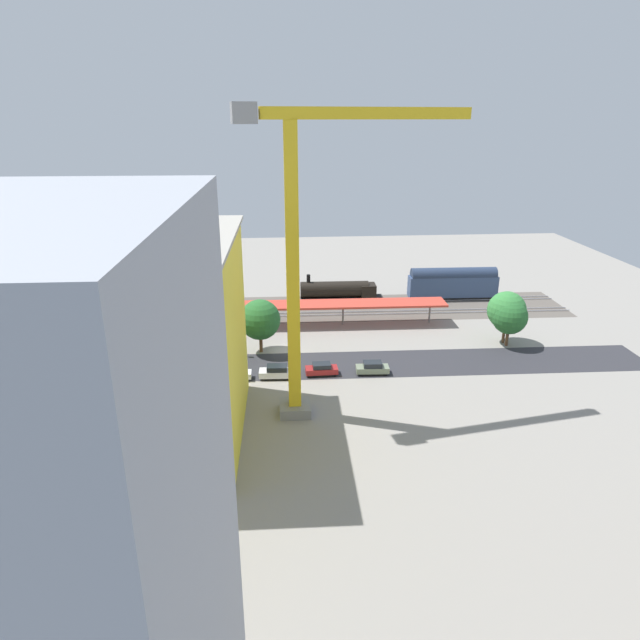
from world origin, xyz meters
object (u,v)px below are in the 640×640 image
construction_building (96,346)px  box_truck_0 (117,359)px  parked_car_4 (187,376)px  parked_car_5 (146,376)px  street_tree_1 (510,317)px  platform_canopy_near (299,305)px  parked_car_6 (98,378)px  freight_coach_far (151,302)px  street_tree_2 (193,320)px  street_tree_3 (170,326)px  street_tree_4 (507,310)px  locomotive (341,292)px  parked_car_0 (372,368)px  passenger_coach (453,283)px  parked_car_1 (322,370)px  street_tree_5 (94,328)px  traffic_light (227,325)px  tower_crane (309,244)px  parked_car_3 (235,374)px  parked_car_2 (277,372)px  street_tree_0 (260,320)px

construction_building → box_truck_0: bearing=-77.6°
parked_car_4 → construction_building: 17.97m
parked_car_5 → street_tree_1: size_ratio=0.57×
platform_canopy_near → parked_car_6: (27.11, 19.19, -2.91)m
freight_coach_far → street_tree_2: street_tree_2 is taller
platform_canopy_near → street_tree_3: bearing=31.1°
street_tree_1 → street_tree_4: 1.30m
street_tree_2 → street_tree_4: street_tree_2 is taller
locomotive → parked_car_0: locomotive is taller
passenger_coach → street_tree_3: street_tree_3 is taller
street_tree_4 → parked_car_0: bearing=22.9°
parked_car_0 → street_tree_4: (-21.98, -9.28, 4.51)m
locomotive → street_tree_4: bearing=135.7°
parked_car_5 → box_truck_0: box_truck_0 is taller
locomotive → street_tree_3: street_tree_3 is taller
freight_coach_far → platform_canopy_near: bearing=168.1°
locomotive → parked_car_6: size_ratio=3.44×
parked_car_1 → construction_building: size_ratio=0.15×
street_tree_4 → street_tree_3: bearing=1.7°
box_truck_0 → street_tree_1: 56.96m
platform_canopy_near → box_truck_0: bearing=31.3°
parked_car_1 → street_tree_4: street_tree_4 is taller
platform_canopy_near → street_tree_5: street_tree_5 is taller
parked_car_5 → street_tree_3: bearing=-104.8°
traffic_light → box_truck_0: bearing=16.3°
tower_crane → traffic_light: (10.90, -17.39, -15.33)m
box_truck_0 → traffic_light: 15.54m
passenger_coach → street_tree_4: (-1.29, 22.02, 2.00)m
tower_crane → street_tree_5: (29.61, -17.76, -15.35)m
street_tree_2 → parked_car_3: bearing=127.6°
parked_car_2 → parked_car_3: 5.62m
parked_car_0 → street_tree_3: (28.02, -7.76, 4.00)m
tower_crane → street_tree_0: (6.11, -18.15, -14.99)m
box_truck_0 → street_tree_2: bearing=-157.8°
tower_crane → street_tree_5: bearing=-31.0°
freight_coach_far → construction_building: bearing=94.5°
parked_car_2 → locomotive: bearing=-111.2°
platform_canopy_near → parked_car_5: platform_canopy_near is taller
locomotive → street_tree_2: 33.94m
locomotive → street_tree_0: (14.59, 22.63, 3.16)m
freight_coach_far → street_tree_0: street_tree_0 is taller
parked_car_0 → street_tree_0: bearing=-29.7°
parked_car_5 → construction_building: 16.87m
parked_car_2 → street_tree_5: bearing=-18.4°
freight_coach_far → construction_building: construction_building is taller
street_tree_5 → parked_car_3: bearing=156.8°
locomotive → street_tree_0: 27.11m
parked_car_2 → street_tree_1: street_tree_1 is taller
street_tree_5 → freight_coach_far: bearing=-105.5°
street_tree_2 → locomotive: bearing=-135.6°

